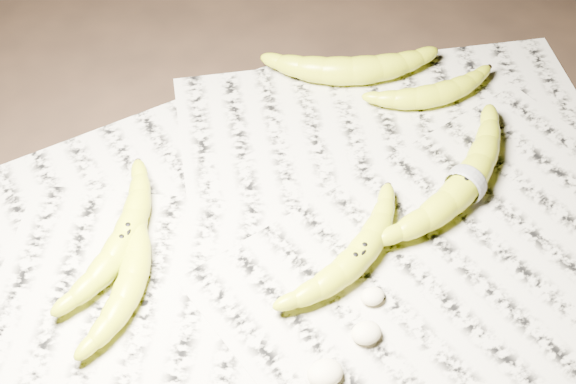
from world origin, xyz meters
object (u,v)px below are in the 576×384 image
object	(u,v)px
banana_upper_a	(352,69)
banana_upper_b	(435,93)
banana_left_b	(131,279)
banana_center	(358,255)
banana_left_a	(125,237)
banana_taped	(466,182)

from	to	relation	value
banana_upper_a	banana_upper_b	world-z (taller)	banana_upper_a
banana_left_b	banana_center	distance (m)	0.25
banana_left_a	banana_taped	size ratio (longest dim) A/B	0.82
banana_left_a	banana_upper_b	size ratio (longest dim) A/B	1.26
banana_left_a	banana_taped	world-z (taller)	banana_taped
banana_taped	banana_upper_b	size ratio (longest dim) A/B	1.54
banana_center	banana_upper_a	bearing A→B (deg)	36.60
banana_upper_a	banana_left_a	bearing A→B (deg)	-136.49
banana_upper_a	banana_upper_b	bearing A→B (deg)	-25.16
banana_center	banana_taped	size ratio (longest dim) A/B	0.78
banana_taped	banana_upper_a	xyz separation A→B (m)	(-0.05, 0.24, -0.00)
banana_taped	banana_upper_b	distance (m)	0.16
banana_left_b	banana_upper_a	xyz separation A→B (m)	(0.36, 0.23, 0.00)
banana_center	banana_upper_b	world-z (taller)	banana_center
banana_left_b	banana_taped	world-z (taller)	banana_taped
banana_upper_b	banana_taped	bearing A→B (deg)	-102.35
banana_left_a	banana_upper_b	world-z (taller)	banana_left_a
banana_upper_a	banana_center	bearing A→B (deg)	-94.76
banana_taped	banana_upper_a	world-z (taller)	same
banana_upper_a	banana_upper_b	distance (m)	0.12
banana_center	banana_taped	distance (m)	0.17
banana_left_b	banana_center	xyz separation A→B (m)	(0.25, -0.06, 0.00)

